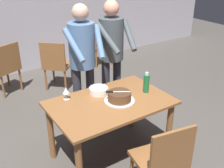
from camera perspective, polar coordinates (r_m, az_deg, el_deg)
ground_plane at (r=3.44m, az=-0.33°, el=-14.68°), size 14.00×14.00×0.00m
back_wall at (r=5.71m, az=-19.26°, el=15.43°), size 10.00×0.12×2.70m
main_dining_table at (r=3.07m, az=-0.36°, el=-5.74°), size 1.33×0.87×0.75m
cake_on_platter at (r=3.00m, az=1.58°, el=-2.73°), size 0.34×0.34×0.11m
cake_knife at (r=2.97m, az=0.21°, el=-1.65°), size 0.24×0.16×0.02m
plate_stack at (r=3.18m, az=-2.89°, el=-1.36°), size 0.22×0.22×0.07m
wine_glass_near at (r=3.06m, az=-9.63°, el=-1.44°), size 0.08×0.08×0.14m
water_bottle at (r=3.19m, az=7.21°, el=0.20°), size 0.07×0.07×0.25m
person_cutting_cake at (r=3.39m, az=-6.19°, el=5.64°), size 0.46×0.57×1.72m
person_standing_beside at (r=3.63m, az=-0.06°, el=7.14°), size 0.47×0.56×1.72m
chair_near_side at (r=2.67m, az=10.58°, el=-15.33°), size 0.51×0.51×0.90m
background_chair_0 at (r=4.98m, az=-21.44°, el=3.42°), size 0.57×0.57×0.90m
background_chair_1 at (r=5.96m, az=-3.12°, el=8.65°), size 0.50×0.50×0.90m
background_chair_2 at (r=4.88m, az=-11.60°, el=4.27°), size 0.62×0.62×0.90m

